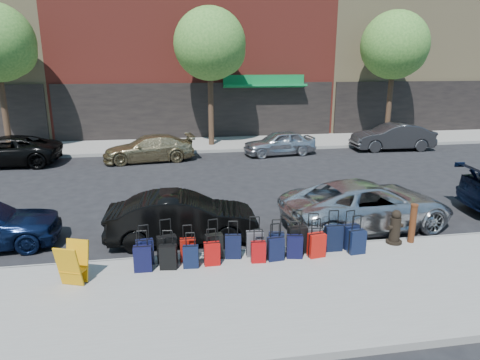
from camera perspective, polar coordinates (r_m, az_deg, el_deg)
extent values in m
plane|color=black|center=(14.87, -1.87, -2.62)|extent=(120.00, 120.00, 0.00)
cube|color=gray|center=(8.98, 4.03, -14.99)|extent=(60.00, 4.00, 0.15)
cube|color=gray|center=(24.50, -5.10, 4.76)|extent=(60.00, 4.00, 0.15)
cube|color=gray|center=(10.72, 1.46, -9.60)|extent=(60.00, 0.08, 0.15)
cube|color=gray|center=(22.53, -4.67, 3.82)|extent=(60.00, 0.08, 0.15)
cube|color=black|center=(26.19, -5.54, 9.04)|extent=(16.66, 0.15, 3.40)
cube|color=#0B6931|center=(26.31, 3.36, 12.39)|extent=(5.00, 0.91, 0.27)
cube|color=#0B6931|center=(26.59, 3.22, 13.18)|extent=(5.00, 0.10, 0.60)
cube|color=#96845C|center=(36.93, 20.88, 21.38)|extent=(15.00, 12.00, 18.00)
cube|color=black|center=(31.66, 25.10, 8.78)|extent=(14.70, 0.15, 3.40)
cylinder|color=black|center=(24.95, -28.98, 8.84)|extent=(0.30, 0.30, 4.80)
sphere|color=#306722|center=(24.68, -28.43, 14.93)|extent=(2.58, 2.58, 2.58)
cylinder|color=black|center=(23.72, -3.91, 10.47)|extent=(0.30, 0.30, 4.80)
sphere|color=#306722|center=(23.64, -4.05, 17.65)|extent=(3.80, 3.80, 3.80)
sphere|color=#306722|center=(23.70, -2.53, 16.75)|extent=(2.58, 2.58, 2.58)
cylinder|color=black|center=(26.89, 19.33, 10.24)|extent=(0.30, 0.30, 4.80)
sphere|color=#306722|center=(26.82, 19.91, 16.55)|extent=(3.80, 3.80, 3.80)
sphere|color=#306722|center=(27.11, 20.99, 15.63)|extent=(2.58, 2.58, 2.58)
cube|color=black|center=(10.11, -12.55, -9.36)|extent=(0.41, 0.26, 0.58)
cylinder|color=black|center=(9.87, -12.76, -6.05)|extent=(0.22, 0.06, 0.03)
cube|color=black|center=(10.06, -9.70, -9.12)|extent=(0.47, 0.32, 0.65)
cylinder|color=black|center=(9.79, -9.89, -5.38)|extent=(0.24, 0.08, 0.03)
cube|color=maroon|center=(10.11, -6.95, -9.21)|extent=(0.36, 0.20, 0.54)
cylinder|color=black|center=(9.88, -7.06, -6.14)|extent=(0.20, 0.04, 0.03)
cube|color=black|center=(10.15, -3.48, -8.82)|extent=(0.43, 0.28, 0.60)
cylinder|color=black|center=(9.90, -3.54, -5.42)|extent=(0.22, 0.07, 0.03)
cube|color=black|center=(10.17, -0.92, -8.86)|extent=(0.40, 0.26, 0.56)
cylinder|color=black|center=(9.93, -0.94, -5.66)|extent=(0.21, 0.06, 0.03)
cube|color=#3D3D42|center=(10.28, 1.97, -8.47)|extent=(0.42, 0.25, 0.60)
cylinder|color=black|center=(10.03, 2.01, -5.06)|extent=(0.23, 0.05, 0.03)
cube|color=black|center=(10.39, 4.86, -8.43)|extent=(0.39, 0.26, 0.54)
cylinder|color=black|center=(10.16, 4.93, -5.41)|extent=(0.20, 0.07, 0.03)
cube|color=black|center=(10.49, 7.64, -7.91)|extent=(0.46, 0.28, 0.66)
cylinder|color=black|center=(10.22, 7.79, -4.22)|extent=(0.25, 0.05, 0.03)
cube|color=#343439|center=(10.62, 9.67, -7.86)|extent=(0.44, 0.30, 0.60)
cylinder|color=black|center=(10.38, 9.84, -4.55)|extent=(0.23, 0.08, 0.03)
cube|color=black|center=(10.78, 12.34, -7.57)|extent=(0.43, 0.24, 0.63)
cylinder|color=black|center=(10.53, 12.56, -4.13)|extent=(0.24, 0.04, 0.03)
cube|color=black|center=(11.02, 14.50, -7.29)|extent=(0.43, 0.29, 0.60)
cylinder|color=black|center=(10.79, 14.74, -4.10)|extent=(0.23, 0.07, 0.03)
cube|color=black|center=(9.81, -12.82, -10.18)|extent=(0.40, 0.24, 0.58)
cylinder|color=black|center=(9.56, -13.05, -6.79)|extent=(0.22, 0.04, 0.03)
cube|color=black|center=(9.80, -9.55, -10.09)|extent=(0.40, 0.26, 0.55)
cylinder|color=black|center=(9.56, -9.71, -6.83)|extent=(0.21, 0.06, 0.03)
cube|color=black|center=(9.80, -6.58, -10.13)|extent=(0.36, 0.23, 0.51)
cylinder|color=black|center=(9.58, -6.68, -7.15)|extent=(0.19, 0.05, 0.03)
cube|color=#9D0B0A|center=(9.87, -3.77, -9.79)|extent=(0.36, 0.21, 0.53)
cylinder|color=black|center=(9.64, -3.83, -6.69)|extent=(0.20, 0.03, 0.03)
cube|color=#98090B|center=(9.99, 2.45, -9.57)|extent=(0.35, 0.22, 0.49)
cylinder|color=black|center=(9.77, 2.48, -6.73)|extent=(0.19, 0.04, 0.03)
cube|color=black|center=(10.10, 4.75, -9.13)|extent=(0.39, 0.25, 0.55)
cylinder|color=black|center=(9.87, 4.83, -5.97)|extent=(0.21, 0.05, 0.03)
cube|color=black|center=(10.26, 7.28, -8.80)|extent=(0.41, 0.28, 0.55)
cylinder|color=black|center=(10.03, 7.40, -5.69)|extent=(0.21, 0.07, 0.03)
cube|color=#A9110A|center=(10.38, 10.17, -8.55)|extent=(0.42, 0.28, 0.58)
cylinder|color=black|center=(10.14, 10.33, -5.30)|extent=(0.22, 0.06, 0.03)
cube|color=black|center=(10.77, 15.30, -7.94)|extent=(0.42, 0.27, 0.58)
cylinder|color=black|center=(10.54, 15.54, -4.76)|extent=(0.22, 0.05, 0.03)
cylinder|color=black|center=(11.72, 19.81, -7.73)|extent=(0.40, 0.40, 0.07)
cylinder|color=black|center=(11.60, 19.97, -6.17)|extent=(0.27, 0.27, 0.62)
sphere|color=black|center=(11.47, 20.15, -4.36)|extent=(0.24, 0.24, 0.24)
cylinder|color=black|center=(11.57, 20.00, -5.86)|extent=(0.46, 0.23, 0.11)
cylinder|color=#38190C|center=(11.77, 22.02, -5.43)|extent=(0.17, 0.17, 1.00)
cylinder|color=#38190C|center=(11.61, 22.27, -3.13)|extent=(0.19, 0.19, 0.04)
cube|color=orange|center=(9.51, -21.89, -10.74)|extent=(0.54, 0.38, 0.89)
cube|color=orange|center=(9.76, -20.88, -9.96)|extent=(0.54, 0.38, 0.89)
cube|color=orange|center=(9.69, -21.30, -11.07)|extent=(0.58, 0.48, 0.02)
imported|color=black|center=(11.40, -7.65, -5.05)|extent=(3.99, 1.50, 1.30)
imported|color=silver|center=(12.75, 16.60, -3.17)|extent=(5.16, 2.87, 1.37)
imported|color=black|center=(22.34, -28.96, 3.39)|extent=(4.94, 2.38, 1.36)
imported|color=#97865C|center=(20.93, -12.06, 4.15)|extent=(4.45, 2.20, 1.24)
imported|color=silver|center=(21.96, 5.27, 4.96)|extent=(3.83, 1.93, 1.25)
imported|color=#323234|center=(24.55, 19.67, 5.45)|extent=(4.41, 1.74, 1.43)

